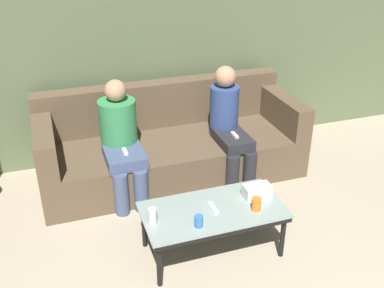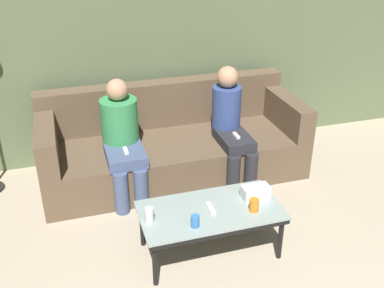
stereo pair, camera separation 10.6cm
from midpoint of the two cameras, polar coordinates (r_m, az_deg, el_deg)
wall_back at (r=4.79m, az=-5.60°, el=13.40°), size 12.00×0.06×2.60m
couch at (r=4.62m, az=-3.42°, el=-0.11°), size 2.60×0.99×0.89m
coffee_table at (r=3.51m, az=1.78°, el=-8.79°), size 1.10×0.57×0.41m
cup_near_left at (r=3.33m, az=-5.96°, el=-9.04°), size 0.06×0.06×0.12m
cup_near_right at (r=3.29m, az=-0.08°, el=-9.77°), size 0.06×0.06×0.09m
cup_far_center at (r=3.48m, az=7.30°, el=-7.58°), size 0.07×0.07×0.10m
tissue_box at (r=3.63m, az=7.44°, el=-5.90°), size 0.22×0.12×0.13m
game_remote at (r=3.48m, az=1.79°, el=-8.11°), size 0.04×0.15×0.02m
seated_person_left_end at (r=4.21m, az=-9.74°, el=0.88°), size 0.35×0.70×1.11m
seated_person_mid_left at (r=4.45m, az=3.99°, el=2.74°), size 0.31×0.67×1.13m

